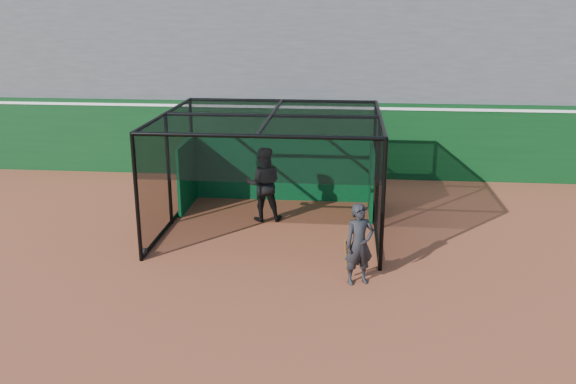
{
  "coord_description": "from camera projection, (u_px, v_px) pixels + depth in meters",
  "views": [
    {
      "loc": [
        1.97,
        -11.32,
        5.51
      ],
      "look_at": [
        0.67,
        2.0,
        1.4
      ],
      "focal_mm": 38.0,
      "sensor_mm": 36.0,
      "label": 1
    }
  ],
  "objects": [
    {
      "name": "ground",
      "position": [
        246.0,
        284.0,
        12.57
      ],
      "size": [
        120.0,
        120.0,
        0.0
      ],
      "primitive_type": "plane",
      "color": "brown",
      "rests_on": "ground"
    },
    {
      "name": "on_deck_player",
      "position": [
        359.0,
        244.0,
        12.39
      ],
      "size": [
        0.73,
        0.62,
        1.71
      ],
      "color": "black",
      "rests_on": "ground"
    },
    {
      "name": "grandstand",
      "position": [
        297.0,
        34.0,
        22.93
      ],
      "size": [
        50.0,
        7.85,
        8.95
      ],
      "color": "#4C4C4F",
      "rests_on": "ground"
    },
    {
      "name": "batter",
      "position": [
        264.0,
        184.0,
        16.07
      ],
      "size": [
        1.06,
        0.88,
        1.98
      ],
      "primitive_type": "imported",
      "rotation": [
        0.0,
        0.0,
        3.28
      ],
      "color": "black",
      "rests_on": "ground"
    },
    {
      "name": "batting_cage",
      "position": [
        272.0,
        173.0,
        15.41
      ],
      "size": [
        5.43,
        5.01,
        2.91
      ],
      "color": "black",
      "rests_on": "ground"
    },
    {
      "name": "outfield_wall",
      "position": [
        287.0,
        138.0,
        20.28
      ],
      "size": [
        50.0,
        0.5,
        2.5
      ],
      "color": "black",
      "rests_on": "ground"
    }
  ]
}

